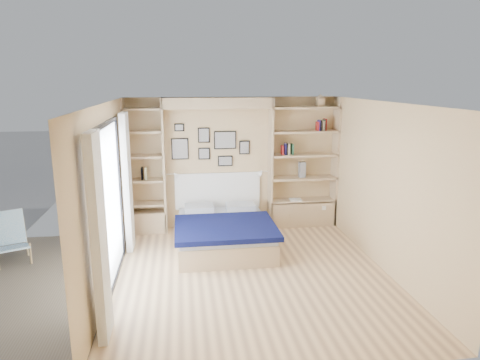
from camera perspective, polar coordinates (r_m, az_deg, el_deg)
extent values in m
plane|color=#E2BC86|center=(6.48, 1.58, -12.44)|extent=(4.50, 4.50, 0.00)
plane|color=tan|center=(8.22, -0.95, 2.28)|extent=(4.00, 0.00, 4.00)
plane|color=tan|center=(3.96, 7.15, -9.98)|extent=(4.00, 0.00, 4.00)
plane|color=tan|center=(6.06, -17.37, -2.29)|extent=(0.00, 4.50, 4.50)
plane|color=tan|center=(6.67, 18.85, -1.00)|extent=(0.00, 4.50, 4.50)
plane|color=white|center=(5.85, 1.74, 10.21)|extent=(4.50, 4.50, 0.00)
cube|color=tan|center=(8.00, -10.09, 1.77)|extent=(0.04, 0.35, 2.50)
cube|color=tan|center=(8.17, 4.08, 2.18)|extent=(0.04, 0.35, 2.50)
cube|color=tan|center=(7.88, -3.03, 10.23)|extent=(2.00, 0.35, 0.20)
cube|color=tan|center=(8.52, 12.54, 2.36)|extent=(0.04, 0.35, 2.50)
cube|color=tan|center=(8.05, -14.92, 1.61)|extent=(0.04, 0.35, 2.50)
cube|color=tan|center=(8.57, 8.24, -4.30)|extent=(1.30, 0.35, 0.50)
cube|color=tan|center=(8.29, -12.22, -5.44)|extent=(0.70, 0.35, 0.40)
cube|color=black|center=(5.88, -17.73, 6.97)|extent=(0.04, 2.08, 0.06)
cube|color=black|center=(6.47, -16.35, -12.76)|extent=(0.04, 2.08, 0.06)
cube|color=black|center=(5.14, -18.71, -6.91)|extent=(0.04, 0.06, 2.20)
cube|color=black|center=(7.06, -15.76, -1.28)|extent=(0.04, 0.06, 2.20)
cube|color=silver|center=(6.09, -17.10, -3.47)|extent=(0.01, 2.00, 2.20)
cube|color=white|center=(4.84, -18.29, -7.46)|extent=(0.10, 0.45, 2.30)
cube|color=white|center=(7.31, -14.80, -0.34)|extent=(0.10, 0.45, 2.30)
cube|color=tan|center=(8.50, 8.30, -2.70)|extent=(1.30, 0.35, 0.04)
cube|color=tan|center=(8.38, 8.40, 0.26)|extent=(1.30, 0.35, 0.04)
cube|color=tan|center=(8.30, 8.50, 3.29)|extent=(1.30, 0.35, 0.04)
cube|color=tan|center=(8.23, 8.61, 6.38)|extent=(1.30, 0.35, 0.04)
cube|color=tan|center=(8.19, 8.72, 9.51)|extent=(1.30, 0.35, 0.04)
cube|color=tan|center=(8.18, -12.34, -3.12)|extent=(0.70, 0.35, 0.04)
cube|color=tan|center=(8.07, -12.50, -0.05)|extent=(0.70, 0.35, 0.04)
cube|color=tan|center=(7.98, -12.66, 3.10)|extent=(0.70, 0.35, 0.04)
cube|color=tan|center=(7.92, -12.82, 6.30)|extent=(0.70, 0.35, 0.04)
cube|color=tan|center=(7.88, -12.97, 9.19)|extent=(0.70, 0.35, 0.04)
cube|color=tan|center=(7.42, -2.20, -7.62)|extent=(1.54, 1.92, 0.34)
cube|color=#B2B7C2|center=(7.35, -2.22, -6.02)|extent=(1.50, 1.88, 0.10)
cube|color=#090D37|center=(7.02, -1.95, -6.35)|extent=(1.64, 1.35, 0.08)
cube|color=#B2B7C2|center=(7.92, -5.49, -3.82)|extent=(0.53, 0.38, 0.12)
cube|color=#B2B7C2|center=(7.99, 0.05, -3.61)|extent=(0.53, 0.38, 0.12)
cube|color=white|center=(8.28, -2.99, -1.42)|extent=(1.64, 0.04, 0.70)
cube|color=black|center=(8.09, -8.01, 4.13)|extent=(0.32, 0.02, 0.40)
cube|color=gray|center=(8.08, -8.01, 4.12)|extent=(0.28, 0.01, 0.36)
cube|color=black|center=(8.06, -4.85, 5.98)|extent=(0.22, 0.02, 0.28)
cube|color=gray|center=(8.05, -4.84, 5.97)|extent=(0.18, 0.01, 0.24)
cube|color=black|center=(8.11, -4.80, 3.53)|extent=(0.22, 0.02, 0.22)
cube|color=gray|center=(8.10, -4.80, 3.52)|extent=(0.18, 0.01, 0.18)
cube|color=black|center=(8.11, -2.00, 5.35)|extent=(0.42, 0.02, 0.34)
cube|color=gray|center=(8.10, -1.99, 5.34)|extent=(0.38, 0.01, 0.30)
cube|color=black|center=(8.17, -1.98, 2.57)|extent=(0.28, 0.02, 0.20)
cube|color=gray|center=(8.16, -1.97, 2.55)|extent=(0.24, 0.01, 0.16)
cube|color=black|center=(8.17, 0.60, 4.36)|extent=(0.20, 0.02, 0.26)
cube|color=gray|center=(8.16, 0.61, 4.35)|extent=(0.16, 0.01, 0.22)
cube|color=black|center=(8.03, -8.10, 6.95)|extent=(0.18, 0.02, 0.14)
cube|color=gray|center=(8.02, -8.10, 6.94)|extent=(0.14, 0.01, 0.10)
cylinder|color=silver|center=(7.95, -9.06, 0.78)|extent=(0.20, 0.02, 0.02)
cone|color=white|center=(7.95, -8.33, 0.66)|extent=(0.13, 0.12, 0.15)
cylinder|color=silver|center=(8.09, 3.21, 1.15)|extent=(0.20, 0.02, 0.02)
cone|color=white|center=(8.08, 2.51, 0.99)|extent=(0.13, 0.12, 0.15)
cube|color=#A51E1E|center=(8.16, 5.65, 3.99)|extent=(0.02, 0.15, 0.18)
cube|color=navy|center=(8.18, 6.10, 4.11)|extent=(0.03, 0.15, 0.21)
cube|color=black|center=(8.18, 6.20, 4.17)|extent=(0.03, 0.15, 0.23)
cube|color=#BFB28C|center=(8.19, 6.41, 4.09)|extent=(0.04, 0.15, 0.20)
cube|color=#26593F|center=(8.21, 6.97, 4.10)|extent=(0.03, 0.15, 0.20)
cube|color=#A51E1E|center=(8.29, 10.27, 7.07)|extent=(0.02, 0.15, 0.16)
cube|color=navy|center=(8.30, 10.49, 7.18)|extent=(0.03, 0.15, 0.20)
cube|color=black|center=(8.30, 10.61, 7.19)|extent=(0.03, 0.15, 0.20)
cube|color=#BFB28C|center=(8.32, 11.01, 7.13)|extent=(0.04, 0.15, 0.18)
cube|color=#26593F|center=(8.33, 11.16, 7.22)|extent=(0.03, 0.15, 0.21)
cube|color=#A51E1E|center=(8.33, 11.24, 7.26)|extent=(0.03, 0.15, 0.22)
cube|color=navy|center=(8.05, -12.91, 0.73)|extent=(0.02, 0.15, 0.19)
cube|color=black|center=(8.04, -12.93, 0.86)|extent=(0.03, 0.15, 0.23)
cube|color=beige|center=(8.04, -12.42, 0.87)|extent=(0.03, 0.15, 0.23)
cube|color=tan|center=(8.27, 10.63, 10.13)|extent=(0.13, 0.13, 0.15)
cone|color=tan|center=(8.26, 10.67, 10.92)|extent=(0.20, 0.20, 0.08)
cube|color=slate|center=(8.34, 8.27, 1.39)|extent=(0.12, 0.12, 0.30)
cube|color=white|center=(8.40, 7.43, -2.61)|extent=(0.22, 0.16, 0.03)
cylinder|color=tan|center=(7.39, -26.13, -8.86)|extent=(0.08, 0.13, 0.39)
cylinder|color=tan|center=(7.87, -26.66, -6.82)|extent=(0.16, 0.31, 0.65)
cube|color=teal|center=(7.54, -28.04, -8.00)|extent=(0.63, 0.68, 0.14)
cube|color=teal|center=(7.83, -28.44, -5.58)|extent=(0.50, 0.38, 0.53)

